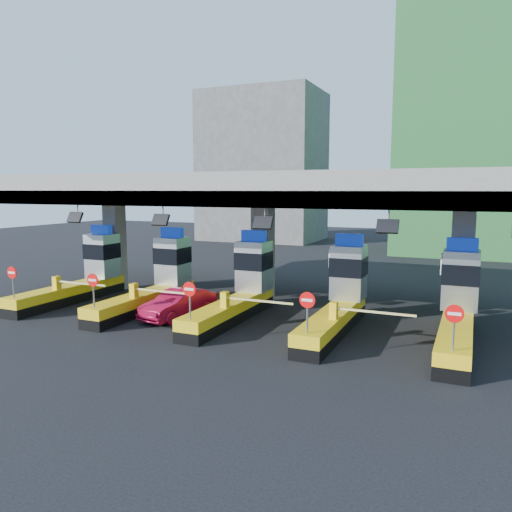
% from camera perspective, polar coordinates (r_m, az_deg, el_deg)
% --- Properties ---
extents(ground, '(120.00, 120.00, 0.00)m').
position_cam_1_polar(ground, '(24.87, -1.94, -6.95)').
color(ground, black).
rests_on(ground, ground).
extents(toll_canopy, '(28.00, 12.09, 7.00)m').
position_cam_1_polar(toll_canopy, '(26.68, 0.70, 7.36)').
color(toll_canopy, slate).
rests_on(toll_canopy, ground).
extents(toll_lane_far_left, '(4.43, 8.00, 4.16)m').
position_cam_1_polar(toll_lane_far_left, '(30.40, -18.96, -1.99)').
color(toll_lane_far_left, black).
rests_on(toll_lane_far_left, ground).
extents(toll_lane_left, '(4.43, 8.00, 4.16)m').
position_cam_1_polar(toll_lane_left, '(27.29, -11.20, -2.78)').
color(toll_lane_left, black).
rests_on(toll_lane_left, ground).
extents(toll_lane_center, '(4.43, 8.00, 4.16)m').
position_cam_1_polar(toll_lane_center, '(24.80, -1.67, -3.68)').
color(toll_lane_center, black).
rests_on(toll_lane_center, ground).
extents(toll_lane_right, '(4.43, 8.00, 4.16)m').
position_cam_1_polar(toll_lane_right, '(23.14, 9.62, -4.60)').
color(toll_lane_right, black).
rests_on(toll_lane_right, ground).
extents(toll_lane_far_right, '(4.43, 8.00, 4.16)m').
position_cam_1_polar(toll_lane_far_right, '(22.49, 22.12, -5.42)').
color(toll_lane_far_right, black).
rests_on(toll_lane_far_right, ground).
extents(bg_building_scaffold, '(18.00, 12.00, 28.00)m').
position_cam_1_polar(bg_building_scaffold, '(54.25, 26.11, 15.08)').
color(bg_building_scaffold, '#1E5926').
rests_on(bg_building_scaffold, ground).
extents(bg_building_concrete, '(14.00, 10.00, 18.00)m').
position_cam_1_polar(bg_building_concrete, '(62.71, 0.81, 10.14)').
color(bg_building_concrete, '#4C4C49').
rests_on(bg_building_concrete, ground).
extents(red_car, '(2.27, 4.46, 1.40)m').
position_cam_1_polar(red_car, '(24.82, -8.82, -5.40)').
color(red_car, maroon).
rests_on(red_car, ground).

